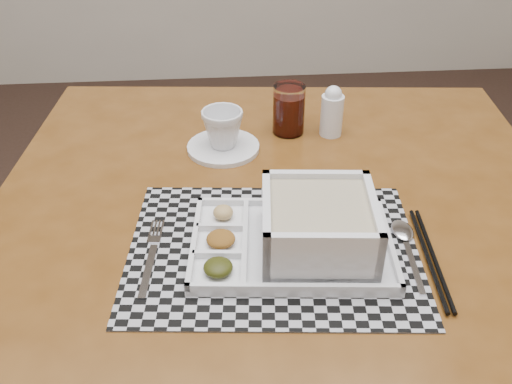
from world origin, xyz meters
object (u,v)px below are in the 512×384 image
(creamer_bottle, at_px, (332,112))
(juice_glass, at_px, (289,111))
(serving_tray, at_px, (309,232))
(dining_table, at_px, (279,246))
(cup, at_px, (223,128))

(creamer_bottle, bearing_deg, juice_glass, 169.64)
(serving_tray, distance_m, creamer_bottle, 0.40)
(dining_table, distance_m, serving_tray, 0.17)
(dining_table, relative_size, serving_tray, 3.36)
(creamer_bottle, bearing_deg, dining_table, -117.43)
(juice_glass, distance_m, creamer_bottle, 0.09)
(dining_table, distance_m, juice_glass, 0.32)
(dining_table, height_order, cup, cup)
(serving_tray, bearing_deg, cup, 110.48)
(dining_table, xyz_separation_m, creamer_bottle, (0.14, 0.27, 0.13))
(dining_table, height_order, creamer_bottle, creamer_bottle)
(juice_glass, bearing_deg, cup, -155.55)
(serving_tray, xyz_separation_m, juice_glass, (0.02, 0.40, 0.01))
(dining_table, distance_m, creamer_bottle, 0.33)
(serving_tray, distance_m, cup, 0.36)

